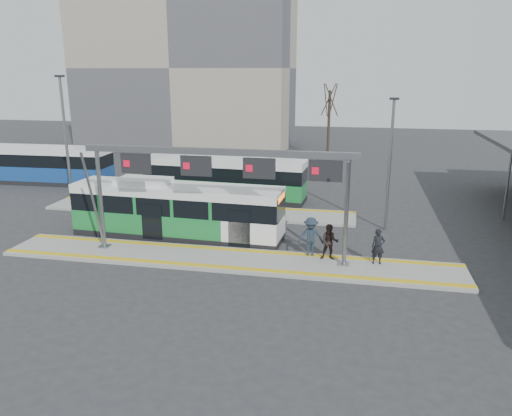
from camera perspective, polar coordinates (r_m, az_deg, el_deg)
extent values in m
plane|color=#2D2D30|center=(24.03, -3.33, -6.05)|extent=(120.00, 120.00, 0.00)
cube|color=gray|center=(24.00, -3.33, -5.89)|extent=(22.00, 3.00, 0.15)
cube|color=gray|center=(32.37, -6.61, -0.27)|extent=(20.00, 3.00, 0.15)
cube|color=gold|center=(25.01, -2.67, -4.77)|extent=(22.00, 0.35, 0.02)
cube|color=gold|center=(22.94, -4.07, -6.71)|extent=(22.00, 0.35, 0.02)
cube|color=gold|center=(33.40, -6.01, 0.40)|extent=(20.00, 0.35, 0.02)
cylinder|color=slate|center=(25.84, -17.34, 1.04)|extent=(0.20, 0.20, 5.05)
cube|color=slate|center=(26.55, -16.91, -4.18)|extent=(0.50, 0.50, 0.06)
cylinder|color=slate|center=(25.25, -18.08, 0.64)|extent=(0.12, 1.46, 4.90)
cylinder|color=slate|center=(22.74, 10.29, -0.43)|extent=(0.20, 0.20, 5.05)
cube|color=slate|center=(23.54, 10.00, -6.28)|extent=(0.50, 0.50, 0.06)
cylinder|color=slate|center=(22.07, 10.24, -0.91)|extent=(0.12, 1.46, 4.90)
cube|color=slate|center=(23.06, -4.55, 6.43)|extent=(13.00, 0.25, 0.30)
cube|color=black|center=(24.57, -13.56, 4.95)|extent=(1.50, 0.12, 0.95)
cube|color=red|center=(24.70, -14.58, 4.94)|extent=(0.32, 0.02, 0.32)
cube|color=black|center=(23.47, -6.87, 4.79)|extent=(1.50, 0.12, 0.95)
cube|color=red|center=(23.55, -7.97, 4.79)|extent=(0.32, 0.02, 0.32)
cube|color=black|center=(22.72, 0.36, 4.55)|extent=(1.50, 0.12, 0.95)
cube|color=red|center=(22.74, -0.79, 4.56)|extent=(0.32, 0.02, 0.32)
cube|color=black|center=(22.35, 7.95, 4.22)|extent=(1.50, 0.12, 0.95)
cube|color=red|center=(22.31, 6.78, 4.24)|extent=(0.32, 0.02, 0.32)
cylinder|color=slate|center=(33.52, 26.79, 2.35)|extent=(0.14, 0.14, 4.30)
cube|color=gray|center=(60.89, -7.82, 15.54)|extent=(24.00, 12.00, 18.00)
cube|color=black|center=(27.73, -8.85, -2.86)|extent=(11.56, 2.96, 0.33)
cube|color=#1A7734|center=(27.52, -8.91, -1.45)|extent=(11.56, 2.96, 1.10)
cube|color=black|center=(27.24, -9.00, 0.62)|extent=(11.56, 2.89, 0.96)
cube|color=white|center=(27.07, -9.07, 2.08)|extent=(11.56, 2.96, 0.48)
cube|color=orange|center=(25.43, 2.90, 1.17)|extent=(0.13, 1.71, 0.27)
cube|color=white|center=(27.78, -12.74, 3.05)|extent=(2.94, 1.83, 0.29)
cylinder|color=black|center=(28.52, -17.17, -2.22)|extent=(0.97, 0.33, 0.96)
cylinder|color=black|center=(30.28, -15.12, -1.04)|extent=(0.97, 0.33, 0.96)
cylinder|color=black|center=(25.56, -2.67, -3.56)|extent=(0.97, 0.33, 0.96)
cylinder|color=black|center=(27.51, -1.39, -2.15)|extent=(0.97, 0.33, 0.96)
cube|color=black|center=(35.52, -3.64, 1.38)|extent=(11.63, 3.16, 0.34)
cube|color=#1A7734|center=(35.35, -3.66, 2.51)|extent=(11.63, 3.16, 1.10)
cube|color=black|center=(35.13, -3.69, 4.14)|extent=(11.63, 3.09, 0.96)
cube|color=white|center=(35.00, -3.71, 5.30)|extent=(11.63, 3.16, 0.48)
cylinder|color=black|center=(35.96, -10.29, 1.84)|extent=(0.97, 0.35, 0.96)
cylinder|color=black|center=(37.85, -8.92, 2.59)|extent=(0.97, 0.35, 0.96)
cylinder|color=black|center=(33.51, 1.37, 1.09)|extent=(0.97, 0.35, 0.96)
cylinder|color=black|center=(35.53, 2.19, 1.92)|extent=(0.97, 0.35, 0.96)
cube|color=black|center=(43.89, -23.12, 2.89)|extent=(11.33, 2.80, 0.34)
cube|color=navy|center=(43.75, -23.22, 3.83)|extent=(11.33, 2.80, 1.13)
cube|color=black|center=(43.57, -23.37, 5.18)|extent=(11.33, 2.73, 0.98)
cube|color=white|center=(43.46, -23.47, 6.13)|extent=(11.33, 2.80, 0.49)
cylinder|color=black|center=(46.94, -26.51, 3.65)|extent=(0.99, 0.32, 0.98)
cylinder|color=black|center=(41.16, -20.02, 2.89)|extent=(0.99, 0.32, 0.98)
cylinder|color=black|center=(43.03, -18.59, 3.53)|extent=(0.99, 0.32, 0.98)
imported|color=black|center=(23.68, 13.78, -4.29)|extent=(0.66, 0.48, 1.66)
imported|color=black|center=(23.73, 8.42, -3.87)|extent=(0.87, 0.69, 1.73)
imported|color=#1F2D39|center=(24.04, 6.27, -3.29)|extent=(1.31, 0.84, 1.93)
cylinder|color=#382B21|center=(54.74, -1.34, 9.59)|extent=(0.28, 0.28, 6.36)
cylinder|color=#382B21|center=(51.42, 8.31, 9.34)|extent=(0.28, 0.28, 6.87)
cylinder|color=#382B21|center=(58.35, -13.37, 9.96)|extent=(0.28, 0.28, 7.18)
cylinder|color=slate|center=(31.57, -20.78, 6.17)|extent=(0.16, 0.16, 8.48)
cube|color=black|center=(31.24, -21.54, 13.85)|extent=(0.50, 0.25, 0.12)
cylinder|color=slate|center=(28.61, 15.01, 4.61)|extent=(0.16, 0.16, 7.34)
cube|color=black|center=(28.19, 15.54, 11.95)|extent=(0.50, 0.25, 0.12)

